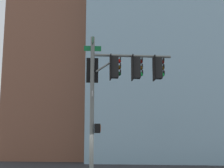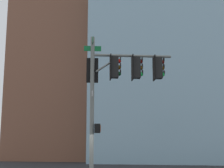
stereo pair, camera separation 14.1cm
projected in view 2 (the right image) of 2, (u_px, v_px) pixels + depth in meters
name	position (u px, v px, depth m)	size (l,w,h in m)	color
signal_pole_assembly	(117.00, 80.00, 15.44)	(1.57, 3.92, 6.98)	slate
building_brick_nearside	(95.00, 25.00, 57.44)	(24.06, 19.33, 44.43)	brown
building_brick_midblock	(181.00, 30.00, 52.49)	(17.94, 14.17, 39.49)	brown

